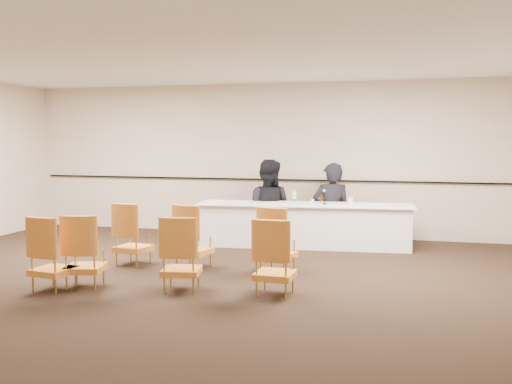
# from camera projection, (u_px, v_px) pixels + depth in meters

# --- Properties ---
(floor) EXTENTS (10.00, 10.00, 0.00)m
(floor) POSITION_uv_depth(u_px,v_px,m) (194.00, 281.00, 7.65)
(floor) COLOR black
(floor) RESTS_ON ground
(ceiling) EXTENTS (10.00, 10.00, 0.00)m
(ceiling) POSITION_uv_depth(u_px,v_px,m) (192.00, 54.00, 7.38)
(ceiling) COLOR white
(ceiling) RESTS_ON ground
(wall_back) EXTENTS (10.00, 0.04, 3.00)m
(wall_back) POSITION_uv_depth(u_px,v_px,m) (266.00, 159.00, 11.36)
(wall_back) COLOR beige
(wall_back) RESTS_ON ground
(wall_rail) EXTENTS (9.80, 0.04, 0.03)m
(wall_rail) POSITION_uv_depth(u_px,v_px,m) (265.00, 179.00, 11.36)
(wall_rail) COLOR black
(wall_rail) RESTS_ON wall_back
(panel_table) EXTENTS (3.85, 1.21, 0.76)m
(panel_table) POSITION_uv_depth(u_px,v_px,m) (304.00, 225.00, 10.11)
(panel_table) COLOR white
(panel_table) RESTS_ON ground
(panelist_main) EXTENTS (0.82, 0.66, 1.95)m
(panelist_main) POSITION_uv_depth(u_px,v_px,m) (331.00, 215.00, 10.57)
(panelist_main) COLOR black
(panelist_main) RESTS_ON ground
(panelist_main_chair) EXTENTS (0.54, 0.54, 0.95)m
(panelist_main_chair) POSITION_uv_depth(u_px,v_px,m) (331.00, 216.00, 10.58)
(panelist_main_chair) COLOR #C36523
(panelist_main_chair) RESTS_ON ground
(panelist_second) EXTENTS (1.00, 0.80, 1.98)m
(panelist_second) POSITION_uv_depth(u_px,v_px,m) (268.00, 212.00, 10.77)
(panelist_second) COLOR black
(panelist_second) RESTS_ON ground
(panelist_second_chair) EXTENTS (0.54, 0.54, 0.95)m
(panelist_second_chair) POSITION_uv_depth(u_px,v_px,m) (268.00, 215.00, 10.78)
(panelist_second_chair) COLOR #C36523
(panelist_second_chair) RESTS_ON ground
(papers) EXTENTS (0.31, 0.23, 0.00)m
(papers) POSITION_uv_depth(u_px,v_px,m) (332.00, 204.00, 9.97)
(papers) COLOR white
(papers) RESTS_ON panel_table
(microphone) EXTENTS (0.13, 0.20, 0.26)m
(microphone) POSITION_uv_depth(u_px,v_px,m) (325.00, 197.00, 9.94)
(microphone) COLOR black
(microphone) RESTS_ON panel_table
(water_bottle) EXTENTS (0.09, 0.09, 0.24)m
(water_bottle) POSITION_uv_depth(u_px,v_px,m) (294.00, 197.00, 10.06)
(water_bottle) COLOR teal
(water_bottle) RESTS_ON panel_table
(drinking_glass) EXTENTS (0.08, 0.08, 0.10)m
(drinking_glass) POSITION_uv_depth(u_px,v_px,m) (312.00, 202.00, 9.94)
(drinking_glass) COLOR silver
(drinking_glass) RESTS_ON panel_table
(coffee_cup) EXTENTS (0.11, 0.11, 0.14)m
(coffee_cup) POSITION_uv_depth(u_px,v_px,m) (350.00, 201.00, 9.82)
(coffee_cup) COLOR white
(coffee_cup) RESTS_ON panel_table
(aud_chair_front_left) EXTENTS (0.57, 0.57, 0.95)m
(aud_chair_front_left) POSITION_uv_depth(u_px,v_px,m) (133.00, 234.00, 8.61)
(aud_chair_front_left) COLOR #C36523
(aud_chair_front_left) RESTS_ON ground
(aud_chair_front_mid) EXTENTS (0.59, 0.59, 0.95)m
(aud_chair_front_mid) POSITION_uv_depth(u_px,v_px,m) (193.00, 236.00, 8.39)
(aud_chair_front_mid) COLOR #C36523
(aud_chair_front_mid) RESTS_ON ground
(aud_chair_front_right) EXTENTS (0.59, 0.59, 0.95)m
(aud_chair_front_right) POSITION_uv_depth(u_px,v_px,m) (277.00, 239.00, 8.10)
(aud_chair_front_right) COLOR #C36523
(aud_chair_front_right) RESTS_ON ground
(aud_chair_back_left) EXTENTS (0.60, 0.60, 0.95)m
(aud_chair_back_left) POSITION_uv_depth(u_px,v_px,m) (85.00, 251.00, 7.29)
(aud_chair_back_left) COLOR #C36523
(aud_chair_back_left) RESTS_ON ground
(aud_chair_back_mid) EXTENTS (0.59, 0.59, 0.95)m
(aud_chair_back_mid) POSITION_uv_depth(u_px,v_px,m) (181.00, 253.00, 7.13)
(aud_chair_back_mid) COLOR #C36523
(aud_chair_back_mid) RESTS_ON ground
(aud_chair_back_right) EXTENTS (0.52, 0.52, 0.95)m
(aud_chair_back_right) POSITION_uv_depth(u_px,v_px,m) (275.00, 257.00, 6.91)
(aud_chair_back_right) COLOR #C36523
(aud_chair_back_right) RESTS_ON ground
(aud_chair_extra) EXTENTS (0.56, 0.56, 0.95)m
(aud_chair_extra) POSITION_uv_depth(u_px,v_px,m) (54.00, 253.00, 7.13)
(aud_chair_extra) COLOR #C36523
(aud_chair_extra) RESTS_ON ground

